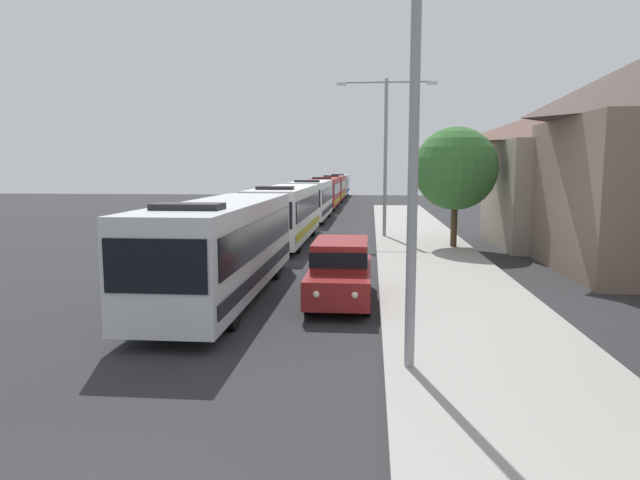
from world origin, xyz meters
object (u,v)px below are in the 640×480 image
(bus_second_in_line, at_px, (286,212))
(bus_rear, at_px, (333,187))
(bus_fourth_in_line, at_px, (325,192))
(streetlamp_mid, at_px, (386,142))
(bus_tail_end, at_px, (339,184))
(bus_lead, at_px, (224,245))
(roadside_tree, at_px, (456,169))
(bus_middle, at_px, (312,199))
(white_suv, at_px, (341,268))
(streetlamp_near, at_px, (415,101))

(bus_second_in_line, height_order, bus_rear, same)
(bus_fourth_in_line, bearing_deg, streetlamp_mid, -76.91)
(bus_tail_end, bearing_deg, bus_fourth_in_line, -90.00)
(bus_lead, bearing_deg, roadside_tree, 52.56)
(bus_middle, relative_size, white_suv, 2.11)
(streetlamp_mid, bearing_deg, bus_rear, 98.57)
(bus_rear, relative_size, streetlamp_mid, 1.23)
(bus_second_in_line, bearing_deg, white_suv, -74.54)
(streetlamp_near, xyz_separation_m, roadside_tree, (3.37, 17.66, -1.30))
(bus_fourth_in_line, bearing_deg, bus_tail_end, 90.00)
(bus_rear, distance_m, bus_tail_end, 12.49)
(bus_second_in_line, distance_m, bus_tail_end, 50.84)
(bus_lead, distance_m, bus_middle, 26.49)
(streetlamp_near, relative_size, streetlamp_mid, 0.96)
(bus_middle, height_order, roadside_tree, roadside_tree)
(white_suv, bearing_deg, streetlamp_mid, 83.90)
(bus_fourth_in_line, distance_m, streetlamp_mid, 24.14)
(bus_tail_end, bearing_deg, streetlamp_mid, -83.63)
(bus_lead, distance_m, bus_tail_end, 63.99)
(bus_middle, xyz_separation_m, white_suv, (3.70, -26.72, -0.65))
(bus_lead, height_order, bus_second_in_line, same)
(white_suv, bearing_deg, bus_fourth_in_line, 95.40)
(bus_lead, xyz_separation_m, bus_tail_end, (-0.00, 63.99, -0.00))
(bus_middle, bearing_deg, bus_lead, -90.00)
(streetlamp_mid, bearing_deg, roadside_tree, -51.43)
(bus_middle, height_order, bus_tail_end, same)
(bus_lead, relative_size, white_suv, 2.24)
(bus_second_in_line, height_order, bus_tail_end, same)
(white_suv, bearing_deg, bus_middle, 97.88)
(bus_fourth_in_line, distance_m, streetlamp_near, 45.56)
(bus_rear, xyz_separation_m, streetlamp_near, (5.40, -57.70, 3.66))
(white_suv, relative_size, roadside_tree, 0.85)
(bus_second_in_line, bearing_deg, bus_lead, -90.00)
(bus_rear, bearing_deg, streetlamp_near, -84.66)
(roadside_tree, bearing_deg, bus_second_in_line, 169.05)
(streetlamp_near, height_order, streetlamp_mid, streetlamp_mid)
(bus_lead, distance_m, bus_rear, 51.49)
(bus_rear, height_order, bus_tail_end, same)
(bus_tail_end, bearing_deg, white_suv, -86.70)
(bus_middle, bearing_deg, roadside_tree, -59.78)
(bus_fourth_in_line, xyz_separation_m, streetlamp_mid, (5.40, -23.21, 3.86))
(bus_tail_end, relative_size, roadside_tree, 1.80)
(bus_rear, height_order, streetlamp_mid, streetlamp_mid)
(bus_second_in_line, bearing_deg, bus_rear, 90.00)
(bus_tail_end, bearing_deg, bus_second_in_line, -90.00)
(bus_second_in_line, bearing_deg, roadside_tree, -10.95)
(bus_tail_end, relative_size, streetlamp_mid, 1.20)
(bus_second_in_line, height_order, bus_fourth_in_line, same)
(bus_second_in_line, distance_m, bus_rear, 38.35)
(bus_lead, distance_m, streetlamp_near, 9.00)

